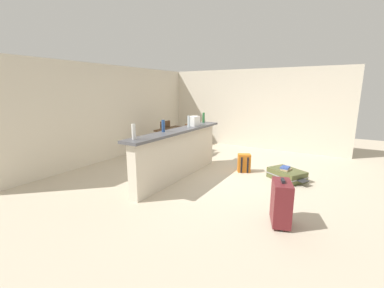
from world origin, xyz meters
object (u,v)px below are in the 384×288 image
(grocery_bag, at_px, (194,121))
(backpack_orange, at_px, (244,163))
(dining_chair_near_partition, at_px, (192,138))
(suitcase_flat_olive, at_px, (287,175))
(dining_chair_far_side, at_px, (163,134))
(suitcase_upright_maroon, at_px, (281,202))
(bottle_white, at_px, (134,132))
(book_stack, at_px, (286,168))
(bottle_green, at_px, (204,118))
(bottle_blue, at_px, (163,126))
(bottle_clear, at_px, (189,121))
(dining_table, at_px, (176,132))

(grocery_bag, xyz_separation_m, backpack_orange, (0.45, -1.08, -0.96))
(dining_chair_near_partition, relative_size, suitcase_flat_olive, 1.06)
(dining_chair_near_partition, height_order, backpack_orange, dining_chair_near_partition)
(dining_chair_far_side, xyz_separation_m, backpack_orange, (-0.73, -2.87, -0.31))
(dining_chair_near_partition, distance_m, suitcase_upright_maroon, 3.99)
(bottle_white, bearing_deg, suitcase_flat_olive, -41.84)
(suitcase_flat_olive, xyz_separation_m, suitcase_upright_maroon, (-1.93, -0.27, 0.22))
(book_stack, bearing_deg, dining_chair_far_side, 77.91)
(bottle_green, height_order, dining_chair_near_partition, bottle_green)
(bottle_white, bearing_deg, grocery_bag, -0.98)
(bottle_blue, relative_size, suitcase_flat_olive, 0.27)
(suitcase_upright_maroon, height_order, backpack_orange, suitcase_upright_maroon)
(bottle_green, height_order, suitcase_flat_olive, bottle_green)
(bottle_white, bearing_deg, dining_chair_far_side, 29.60)
(dining_chair_far_side, bearing_deg, grocery_bag, -123.41)
(suitcase_flat_olive, bearing_deg, backpack_orange, 86.75)
(dining_chair_far_side, bearing_deg, bottle_blue, -142.45)
(bottle_green, height_order, backpack_orange, bottle_green)
(grocery_bag, bearing_deg, dining_chair_near_partition, 32.18)
(bottle_clear, distance_m, backpack_orange, 1.60)
(bottle_clear, distance_m, suitcase_upright_maroon, 2.76)
(suitcase_flat_olive, bearing_deg, book_stack, 132.69)
(grocery_bag, relative_size, book_stack, 0.98)
(bottle_white, bearing_deg, dining_chair_near_partition, 12.28)
(dining_table, height_order, suitcase_flat_olive, dining_table)
(bottle_white, bearing_deg, dining_table, 21.91)
(dining_table, relative_size, book_stack, 4.13)
(dining_chair_near_partition, bearing_deg, suitcase_upright_maroon, -131.27)
(grocery_bag, height_order, backpack_orange, grocery_bag)
(dining_chair_near_partition, bearing_deg, bottle_white, -167.72)
(grocery_bag, bearing_deg, dining_chair_far_side, 56.59)
(bottle_green, height_order, dining_chair_far_side, bottle_green)
(bottle_clear, bearing_deg, suitcase_upright_maroon, -119.26)
(bottle_white, relative_size, dining_chair_near_partition, 0.28)
(dining_table, xyz_separation_m, dining_chair_near_partition, (0.01, -0.55, -0.13))
(dining_chair_near_partition, height_order, suitcase_flat_olive, dining_chair_near_partition)
(bottle_blue, distance_m, grocery_bag, 1.04)
(bottle_green, bearing_deg, book_stack, -96.56)
(dining_chair_far_side, bearing_deg, bottle_clear, -128.39)
(suitcase_upright_maroon, bearing_deg, bottle_clear, 60.74)
(suitcase_upright_maroon, bearing_deg, backpack_orange, 31.80)
(suitcase_upright_maroon, height_order, book_stack, suitcase_upright_maroon)
(dining_chair_far_side, height_order, backpack_orange, dining_chair_far_side)
(grocery_bag, bearing_deg, suitcase_flat_olive, -79.01)
(suitcase_flat_olive, distance_m, backpack_orange, 0.97)
(grocery_bag, height_order, dining_chair_near_partition, grocery_bag)
(dining_table, distance_m, backpack_orange, 2.44)
(dining_chair_far_side, xyz_separation_m, book_stack, (-0.81, -3.80, -0.26))
(bottle_green, relative_size, suitcase_flat_olive, 0.29)
(suitcase_upright_maroon, bearing_deg, bottle_blue, 78.26)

